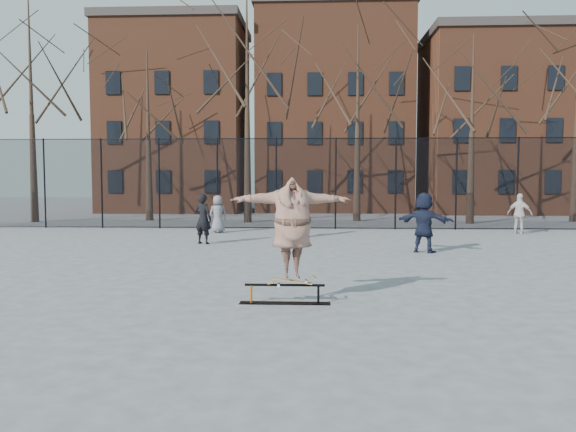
{
  "coord_description": "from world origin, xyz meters",
  "views": [
    {
      "loc": [
        0.32,
        -11.57,
        2.29
      ],
      "look_at": [
        -0.32,
        1.5,
        1.38
      ],
      "focal_mm": 35.0,
      "sensor_mm": 36.0,
      "label": 1
    }
  ],
  "objects_px": {
    "bystander_red": "(295,212)",
    "bystander_white": "(520,214)",
    "skate_rail": "(285,296)",
    "bystander_navy": "(424,222)",
    "skateboard": "(292,281)",
    "bystander_black": "(203,219)",
    "bystander_grey": "(218,214)",
    "skater": "(292,229)"
  },
  "relations": [
    {
      "from": "skateboard",
      "to": "bystander_white",
      "type": "xyz_separation_m",
      "value": [
        8.6,
        12.83,
        0.41
      ]
    },
    {
      "from": "skateboard",
      "to": "bystander_black",
      "type": "bearing_deg",
      "value": 111.0
    },
    {
      "from": "bystander_grey",
      "to": "bystander_red",
      "type": "xyz_separation_m",
      "value": [
        3.22,
        -1.57,
        0.19
      ]
    },
    {
      "from": "bystander_grey",
      "to": "bystander_white",
      "type": "xyz_separation_m",
      "value": [
        12.18,
        0.12,
        0.04
      ]
    },
    {
      "from": "bystander_grey",
      "to": "skater",
      "type": "bearing_deg",
      "value": 78.48
    },
    {
      "from": "bystander_red",
      "to": "bystander_white",
      "type": "bearing_deg",
      "value": 174.9
    },
    {
      "from": "skater",
      "to": "bystander_grey",
      "type": "relative_size",
      "value": 1.45
    },
    {
      "from": "bystander_red",
      "to": "bystander_navy",
      "type": "xyz_separation_m",
      "value": [
        4.06,
        -4.07,
        -0.04
      ]
    },
    {
      "from": "skateboard",
      "to": "bystander_black",
      "type": "relative_size",
      "value": 0.45
    },
    {
      "from": "bystander_grey",
      "to": "bystander_navy",
      "type": "relative_size",
      "value": 0.84
    },
    {
      "from": "skateboard",
      "to": "bystander_red",
      "type": "bearing_deg",
      "value": 91.85
    },
    {
      "from": "bystander_red",
      "to": "bystander_white",
      "type": "height_order",
      "value": "bystander_red"
    },
    {
      "from": "bystander_white",
      "to": "skater",
      "type": "bearing_deg",
      "value": 91.01
    },
    {
      "from": "skater",
      "to": "bystander_red",
      "type": "xyz_separation_m",
      "value": [
        -0.36,
        11.14,
        -0.4
      ]
    },
    {
      "from": "bystander_red",
      "to": "bystander_navy",
      "type": "distance_m",
      "value": 5.75
    },
    {
      "from": "bystander_black",
      "to": "bystander_navy",
      "type": "bearing_deg",
      "value": -173.13
    },
    {
      "from": "bystander_white",
      "to": "bystander_navy",
      "type": "xyz_separation_m",
      "value": [
        -4.89,
        -5.76,
        0.1
      ]
    },
    {
      "from": "bystander_black",
      "to": "bystander_white",
      "type": "distance_m",
      "value": 12.64
    },
    {
      "from": "skate_rail",
      "to": "bystander_white",
      "type": "bearing_deg",
      "value": 55.75
    },
    {
      "from": "bystander_grey",
      "to": "bystander_red",
      "type": "distance_m",
      "value": 3.59
    },
    {
      "from": "bystander_black",
      "to": "bystander_navy",
      "type": "xyz_separation_m",
      "value": [
        7.12,
        -1.84,
        0.05
      ]
    },
    {
      "from": "bystander_black",
      "to": "skate_rail",
      "type": "bearing_deg",
      "value": 131.58
    },
    {
      "from": "bystander_grey",
      "to": "bystander_navy",
      "type": "height_order",
      "value": "bystander_navy"
    },
    {
      "from": "bystander_red",
      "to": "bystander_white",
      "type": "distance_m",
      "value": 9.12
    },
    {
      "from": "bystander_black",
      "to": "bystander_red",
      "type": "height_order",
      "value": "bystander_red"
    },
    {
      "from": "skateboard",
      "to": "bystander_white",
      "type": "distance_m",
      "value": 15.45
    },
    {
      "from": "bystander_red",
      "to": "bystander_grey",
      "type": "bearing_deg",
      "value": -41.7
    },
    {
      "from": "skater",
      "to": "bystander_white",
      "type": "distance_m",
      "value": 15.46
    },
    {
      "from": "skateboard",
      "to": "skater",
      "type": "relative_size",
      "value": 0.35
    },
    {
      "from": "bystander_navy",
      "to": "skateboard",
      "type": "bearing_deg",
      "value": 89.3
    },
    {
      "from": "bystander_red",
      "to": "bystander_navy",
      "type": "relative_size",
      "value": 1.05
    },
    {
      "from": "skate_rail",
      "to": "skateboard",
      "type": "relative_size",
      "value": 2.12
    },
    {
      "from": "bystander_black",
      "to": "bystander_navy",
      "type": "distance_m",
      "value": 7.36
    },
    {
      "from": "bystander_red",
      "to": "bystander_navy",
      "type": "height_order",
      "value": "bystander_red"
    },
    {
      "from": "skate_rail",
      "to": "bystander_black",
      "type": "xyz_separation_m",
      "value": [
        -3.28,
        8.92,
        0.72
      ]
    },
    {
      "from": "skate_rail",
      "to": "skateboard",
      "type": "distance_m",
      "value": 0.3
    },
    {
      "from": "skater",
      "to": "bystander_grey",
      "type": "height_order",
      "value": "skater"
    },
    {
      "from": "skate_rail",
      "to": "bystander_navy",
      "type": "distance_m",
      "value": 8.09
    },
    {
      "from": "skate_rail",
      "to": "bystander_red",
      "type": "bearing_deg",
      "value": 91.13
    },
    {
      "from": "bystander_black",
      "to": "bystander_red",
      "type": "xyz_separation_m",
      "value": [
        3.06,
        2.23,
        0.1
      ]
    },
    {
      "from": "skate_rail",
      "to": "bystander_navy",
      "type": "xyz_separation_m",
      "value": [
        3.84,
        7.07,
        0.77
      ]
    },
    {
      "from": "skate_rail",
      "to": "bystander_white",
      "type": "relative_size",
      "value": 1.01
    }
  ]
}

